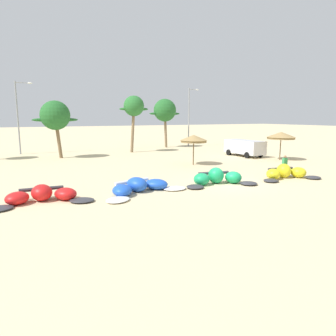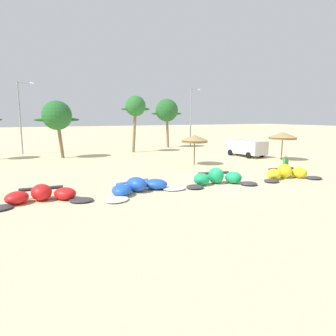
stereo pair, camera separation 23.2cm
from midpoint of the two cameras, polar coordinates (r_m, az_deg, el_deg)
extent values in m
plane|color=beige|center=(21.51, 10.51, -2.71)|extent=(260.00, 260.00, 0.00)
ellipsoid|color=red|center=(17.82, -26.64, -5.05)|extent=(1.68, 1.71, 0.66)
ellipsoid|color=red|center=(18.03, -22.79, -4.24)|extent=(1.19, 1.40, 0.89)
ellipsoid|color=red|center=(17.79, -18.89, -4.56)|extent=(1.60, 1.69, 0.66)
ellipsoid|color=#333338|center=(17.14, -16.10, -5.78)|extent=(1.65, 1.54, 0.18)
cylinder|color=#333338|center=(18.46, -22.81, -3.60)|extent=(2.31, 0.39, 0.21)
cube|color=#333338|center=(17.91, -22.79, -4.33)|extent=(0.87, 0.54, 0.04)
ellipsoid|color=white|center=(16.81, -9.71, -5.84)|extent=(1.85, 1.75, 0.18)
ellipsoid|color=blue|center=(17.84, -8.90, -4.13)|extent=(1.59, 1.78, 0.65)
ellipsoid|color=blue|center=(18.72, -6.17, -3.05)|extent=(1.44, 1.69, 0.88)
ellipsoid|color=blue|center=(19.22, -2.56, -3.03)|extent=(1.85, 1.82, 0.65)
ellipsoid|color=white|center=(19.14, 0.85, -3.80)|extent=(1.59, 1.29, 0.18)
cylinder|color=white|center=(19.12, -7.05, -2.47)|extent=(2.37, 0.76, 0.22)
cube|color=white|center=(18.61, -5.91, -3.13)|extent=(0.97, 0.72, 0.04)
ellipsoid|color=#333338|center=(19.54, 4.74, -3.50)|extent=(1.28, 1.21, 0.22)
ellipsoid|color=#199E5B|center=(20.44, 5.96, -2.08)|extent=(1.55, 1.55, 0.81)
ellipsoid|color=#199E5B|center=(21.12, 8.61, -1.37)|extent=(1.26, 1.33, 1.09)
ellipsoid|color=#199E5B|center=(21.39, 11.76, -1.72)|extent=(1.42, 1.47, 0.81)
ellipsoid|color=#333338|center=(21.13, 14.48, -2.77)|extent=(1.53, 1.50, 0.22)
cylinder|color=#333338|center=(21.46, 8.18, -0.91)|extent=(2.22, 0.65, 0.20)
cube|color=#333338|center=(21.02, 8.74, -1.43)|extent=(0.88, 0.57, 0.04)
ellipsoid|color=#333338|center=(22.53, 18.37, -2.21)|extent=(1.28, 1.18, 0.21)
ellipsoid|color=yellow|center=(23.46, 18.77, -1.07)|extent=(1.49, 1.49, 0.78)
ellipsoid|color=yellow|center=(24.31, 20.50, -0.48)|extent=(1.17, 1.27, 1.05)
ellipsoid|color=yellow|center=(24.81, 22.87, -0.76)|extent=(1.38, 1.44, 0.78)
ellipsoid|color=#333338|center=(24.78, 25.16, -1.60)|extent=(1.46, 1.42, 0.21)
cylinder|color=#333338|center=(24.60, 19.95, -0.11)|extent=(2.11, 0.55, 0.19)
cube|color=#333338|center=(24.23, 20.66, -0.53)|extent=(0.82, 0.53, 0.04)
cylinder|color=brown|center=(28.92, 4.53, 2.87)|extent=(0.10, 0.10, 2.31)
cone|color=#9E7F4C|center=(28.79, 4.57, 5.67)|extent=(2.55, 2.55, 0.51)
cylinder|color=olive|center=(28.82, 4.56, 4.96)|extent=(2.42, 2.42, 0.20)
cylinder|color=brown|center=(34.13, 20.00, 3.41)|extent=(0.10, 0.10, 2.39)
cone|color=#9E7F4C|center=(34.02, 20.14, 5.87)|extent=(2.93, 2.93, 0.56)
cylinder|color=olive|center=(34.04, 20.11, 5.24)|extent=(2.78, 2.78, 0.20)
cube|color=silver|center=(36.24, 13.87, 3.87)|extent=(2.13, 4.99, 1.50)
cube|color=black|center=(37.22, 12.47, 4.47)|extent=(1.97, 1.29, 0.56)
cylinder|color=black|center=(36.81, 11.08, 2.88)|extent=(0.26, 0.69, 0.68)
cylinder|color=black|center=(38.10, 13.36, 3.02)|extent=(0.26, 0.69, 0.68)
cylinder|color=black|center=(34.54, 14.33, 2.33)|extent=(0.26, 0.69, 0.68)
cylinder|color=black|center=(35.92, 16.63, 2.49)|extent=(0.26, 0.69, 0.68)
cylinder|color=#383842|center=(24.91, 20.58, -0.50)|extent=(0.24, 0.24, 0.85)
cube|color=#338E51|center=(24.81, 20.67, 1.11)|extent=(0.36, 0.22, 0.56)
sphere|color=#9E7051|center=(24.75, 20.73, 2.00)|extent=(0.20, 0.20, 0.20)
cylinder|color=brown|center=(35.59, -19.94, 5.46)|extent=(0.73, 0.36, 4.65)
sphere|color=#236028|center=(35.50, -20.46, 9.18)|extent=(3.16, 3.16, 3.16)
ellipsoid|color=#236028|center=(35.37, -22.46, 8.29)|extent=(2.21, 0.50, 0.36)
ellipsoid|color=#236028|center=(35.67, -18.38, 8.53)|extent=(2.21, 0.50, 0.36)
cylinder|color=#7F6647|center=(39.36, -6.75, 7.17)|extent=(0.77, 0.36, 5.84)
sphere|color=#286B2D|center=(39.42, -6.54, 11.41)|extent=(2.57, 2.57, 2.57)
ellipsoid|color=#286B2D|center=(39.06, -7.97, 10.83)|extent=(1.80, 0.50, 0.36)
ellipsoid|color=#286B2D|center=(39.79, -5.12, 10.86)|extent=(1.80, 0.50, 0.36)
cylinder|color=#7F6647|center=(45.31, -0.62, 7.28)|extent=(0.56, 0.36, 5.43)
sphere|color=#236028|center=(45.24, -0.74, 10.71)|extent=(3.27, 3.27, 3.27)
ellipsoid|color=#236028|center=(44.67, -2.27, 10.09)|extent=(2.29, 0.50, 0.36)
ellipsoid|color=#236028|center=(45.83, 0.75, 10.08)|extent=(2.29, 0.50, 0.36)
cylinder|color=gray|center=(41.08, -26.34, 8.30)|extent=(0.18, 0.18, 8.62)
cylinder|color=gray|center=(41.29, -25.64, 14.15)|extent=(1.60, 0.10, 0.10)
ellipsoid|color=silver|center=(41.33, -24.49, 14.22)|extent=(0.56, 0.24, 0.20)
cylinder|color=gray|center=(47.36, 3.74, 9.36)|extent=(0.18, 0.18, 8.71)
cylinder|color=gray|center=(47.90, 4.55, 14.39)|extent=(1.42, 0.10, 0.10)
ellipsoid|color=silver|center=(48.27, 5.29, 14.34)|extent=(0.56, 0.24, 0.20)
camera|label=1|loc=(0.12, -90.31, -0.05)|focal=32.72mm
camera|label=2|loc=(0.12, 89.69, 0.05)|focal=32.72mm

